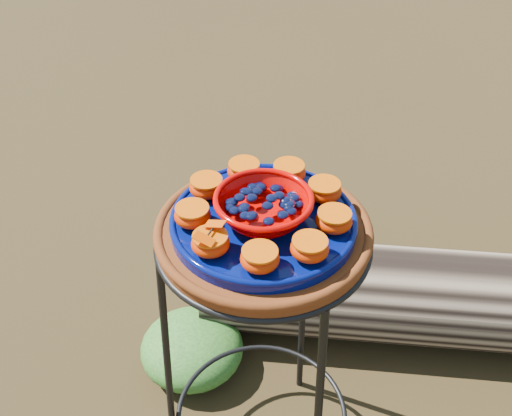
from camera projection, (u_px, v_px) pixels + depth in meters
The scene contains 18 objects.
plant_stand at pixel (262, 360), 1.40m from camera, with size 0.44×0.44×0.70m, color black, non-canonical shape.
terracotta_saucer at pixel (263, 234), 1.17m from camera, with size 0.39×0.39×0.03m, color #51270E.
cobalt_plate at pixel (263, 223), 1.16m from camera, with size 0.34×0.34×0.02m, color #020E37.
red_bowl at pixel (264, 208), 1.14m from camera, with size 0.17×0.17×0.05m, color #C20200, non-canonical shape.
glass_gems at pixel (264, 192), 1.11m from camera, with size 0.13×0.13×0.02m, color black, non-canonical shape.
orange_half_0 at pixel (210, 243), 1.07m from camera, with size 0.07×0.07×0.04m, color #AB1500.
orange_half_1 at pixel (260, 259), 1.04m from camera, with size 0.07×0.07×0.04m, color #AB1500.
orange_half_2 at pixel (310, 248), 1.06m from camera, with size 0.07×0.07×0.04m, color #AB1500.
orange_half_3 at pixel (334, 221), 1.12m from camera, with size 0.07×0.07×0.04m, color #AB1500.
orange_half_4 at pixel (324, 191), 1.18m from camera, with size 0.07×0.07×0.04m, color #AB1500.
orange_half_5 at pixel (289, 172), 1.23m from camera, with size 0.07×0.07×0.04m, color #AB1500.
orange_half_6 at pixel (244, 171), 1.23m from camera, with size 0.07×0.07×0.04m, color #AB1500.
orange_half_7 at pixel (207, 187), 1.19m from camera, with size 0.07×0.07×0.04m, color #AB1500.
orange_half_8 at pixel (193, 215), 1.13m from camera, with size 0.07×0.07×0.04m, color #AB1500.
butterfly at pixel (210, 232), 1.05m from camera, with size 0.08×0.05×0.01m, color #D44100, non-canonical shape.
driftwood_log at pixel (467, 300), 1.83m from camera, with size 1.50×0.39×0.28m, color black, non-canonical shape.
foliage_left at pixel (192, 347), 1.78m from camera, with size 0.29×0.29×0.14m, color #1F4717.
foliage_back at pixel (299, 256), 2.05m from camera, with size 0.35×0.35×0.18m, color #1F4717.
Camera 1 is at (0.42, -0.78, 1.49)m, focal length 45.00 mm.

